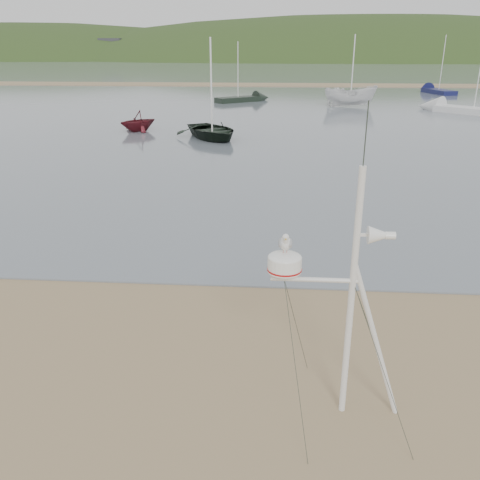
# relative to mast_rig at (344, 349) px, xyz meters

# --- Properties ---
(ground) EXTENTS (560.00, 560.00, 0.00)m
(ground) POSITION_rel_mast_rig_xyz_m (-3.65, 0.26, -1.15)
(ground) COLOR #8A714F
(ground) RESTS_ON ground
(water) EXTENTS (560.00, 256.00, 0.04)m
(water) POSITION_rel_mast_rig_xyz_m (-3.65, 132.26, -1.13)
(water) COLOR slate
(water) RESTS_ON ground
(sandbar) EXTENTS (560.00, 7.00, 0.07)m
(sandbar) POSITION_rel_mast_rig_xyz_m (-3.65, 70.26, -1.07)
(sandbar) COLOR #8A714F
(sandbar) RESTS_ON water
(hill_ridge) EXTENTS (620.00, 180.00, 80.00)m
(hill_ridge) POSITION_rel_mast_rig_xyz_m (14.86, 235.26, -20.84)
(hill_ridge) COLOR #243917
(hill_ridge) RESTS_ON ground
(far_cottages) EXTENTS (294.40, 6.30, 8.00)m
(far_cottages) POSITION_rel_mast_rig_xyz_m (-0.65, 196.26, 2.85)
(far_cottages) COLOR silver
(far_cottages) RESTS_ON ground
(mast_rig) EXTENTS (2.11, 2.25, 4.75)m
(mast_rig) POSITION_rel_mast_rig_xyz_m (0.00, 0.00, 0.00)
(mast_rig) COLOR white
(mast_rig) RESTS_ON ground
(boat_dark) EXTENTS (3.45, 2.68, 4.82)m
(boat_dark) POSITION_rel_mast_rig_xyz_m (-5.12, 24.46, 1.31)
(boat_dark) COLOR black
(boat_dark) RESTS_ON water
(boat_red) EXTENTS (2.55, 2.53, 2.58)m
(boat_red) POSITION_rel_mast_rig_xyz_m (-10.41, 27.02, 0.18)
(boat_red) COLOR #58141C
(boat_red) RESTS_ON water
(boat_white) EXTENTS (2.04, 1.99, 4.90)m
(boat_white) POSITION_rel_mast_rig_xyz_m (5.51, 42.87, 1.34)
(boat_white) COLOR silver
(boat_white) RESTS_ON water
(sailboat_dark_mid) EXTENTS (5.84, 5.06, 6.23)m
(sailboat_dark_mid) POSITION_rel_mast_rig_xyz_m (-4.05, 47.19, -0.84)
(sailboat_dark_mid) COLOR black
(sailboat_dark_mid) RESTS_ON ground
(sailboat_white_near) EXTENTS (7.26, 7.19, 8.12)m
(sailboat_white_near) POSITION_rel_mast_rig_xyz_m (13.43, 39.76, -0.85)
(sailboat_white_near) COLOR silver
(sailboat_white_near) RESTS_ON ground
(sailboat_blue_far) EXTENTS (3.33, 7.37, 7.12)m
(sailboat_blue_far) POSITION_rel_mast_rig_xyz_m (17.26, 59.30, -0.85)
(sailboat_blue_far) COLOR #141746
(sailboat_blue_far) RESTS_ON ground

